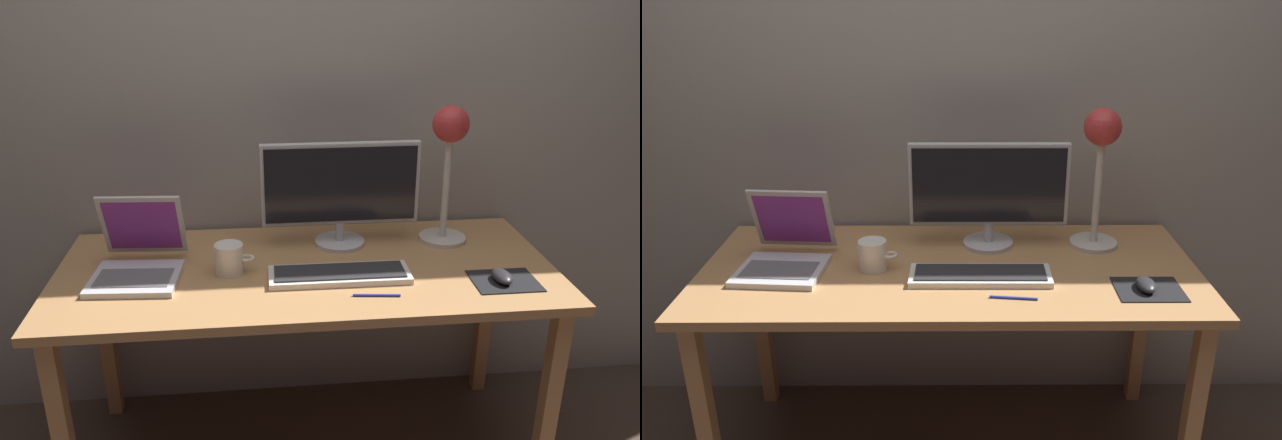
% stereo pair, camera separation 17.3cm
% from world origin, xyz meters
% --- Properties ---
extents(back_wall, '(4.80, 0.06, 2.60)m').
position_xyz_m(back_wall, '(0.00, 0.40, 1.30)').
color(back_wall, '#9E998E').
rests_on(back_wall, ground).
extents(desk, '(1.60, 0.70, 0.74)m').
position_xyz_m(desk, '(0.00, 0.00, 0.66)').
color(desk, tan).
rests_on(desk, ground).
extents(monitor, '(0.54, 0.17, 0.36)m').
position_xyz_m(monitor, '(0.13, 0.17, 0.94)').
color(monitor, silver).
rests_on(monitor, desk).
extents(keyboard_main, '(0.44, 0.14, 0.03)m').
position_xyz_m(keyboard_main, '(0.10, -0.09, 0.75)').
color(keyboard_main, silver).
rests_on(keyboard_main, desk).
extents(laptop, '(0.29, 0.32, 0.24)m').
position_xyz_m(laptop, '(-0.53, 0.02, 0.81)').
color(laptop, silver).
rests_on(laptop, desk).
extents(desk_lamp, '(0.16, 0.16, 0.48)m').
position_xyz_m(desk_lamp, '(0.50, 0.17, 1.08)').
color(desk_lamp, beige).
rests_on(desk_lamp, desk).
extents(mousepad, '(0.20, 0.16, 0.00)m').
position_xyz_m(mousepad, '(0.60, -0.17, 0.74)').
color(mousepad, black).
rests_on(mousepad, desk).
extents(mouse, '(0.06, 0.10, 0.03)m').
position_xyz_m(mouse, '(0.59, -0.17, 0.76)').
color(mouse, '#28282B').
rests_on(mouse, mousepad).
extents(coffee_mug, '(0.12, 0.09, 0.10)m').
position_xyz_m(coffee_mug, '(-0.24, -0.02, 0.79)').
color(coffee_mug, white).
rests_on(coffee_mug, desk).
extents(pen, '(0.14, 0.02, 0.01)m').
position_xyz_m(pen, '(0.19, -0.22, 0.74)').
color(pen, '#2633A5').
rests_on(pen, desk).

